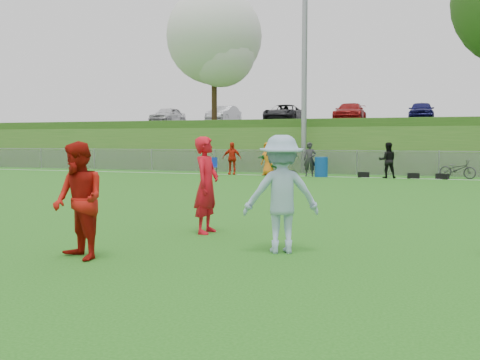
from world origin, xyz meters
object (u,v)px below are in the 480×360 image
at_px(player_red_center, 79,201).
at_px(recycling_bin, 321,167).
at_px(player_red_left, 206,185).
at_px(player_blue, 281,194).
at_px(bicycle, 458,169).

distance_m(player_red_center, recycling_bin, 19.33).
height_order(player_red_left, player_blue, player_blue).
bearing_deg(recycling_bin, player_blue, -81.45).
bearing_deg(recycling_bin, player_red_center, -90.25).
bearing_deg(player_red_left, bicycle, -17.47).
bearing_deg(player_red_left, player_red_center, 161.16).
distance_m(recycling_bin, bicycle, 6.34).
height_order(player_red_left, bicycle, player_red_left).
distance_m(player_red_left, player_blue, 2.22).
height_order(player_blue, bicycle, player_blue).
xyz_separation_m(player_red_left, player_red_center, (-0.93, -2.76, -0.04)).
relative_size(player_red_center, player_blue, 0.95).
distance_m(player_blue, recycling_bin, 18.02).
height_order(recycling_bin, bicycle, recycling_bin).
relative_size(player_red_center, bicycle, 1.05).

